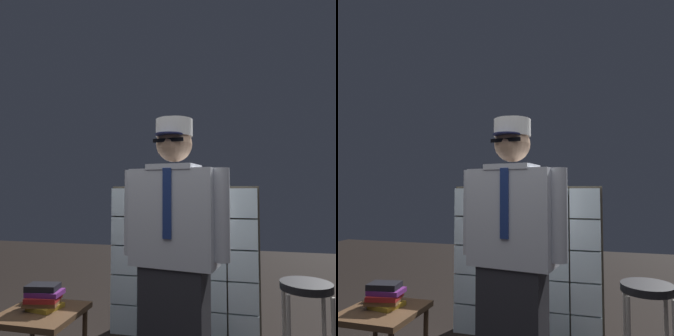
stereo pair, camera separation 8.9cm
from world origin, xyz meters
The scene contains 6 objects.
glass_block_wall centered at (0.00, 1.31, 0.69)m, with size 1.42×0.10×1.42m.
standing_person centered at (0.13, 0.34, 0.95)m, with size 0.73×0.35×1.83m.
bar_stool centered at (0.97, 0.64, 0.56)m, with size 0.34×0.34×0.75m.
side_table centered at (-0.81, 0.33, 0.45)m, with size 0.52×0.52×0.52m.
book_stack centered at (-0.82, 0.36, 0.61)m, with size 0.27×0.23×0.17m.
coffee_mug centered at (-0.93, 0.39, 0.57)m, with size 0.13×0.08×0.09m.
Camera 1 is at (0.57, -1.77, 1.37)m, focal length 35.27 mm.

